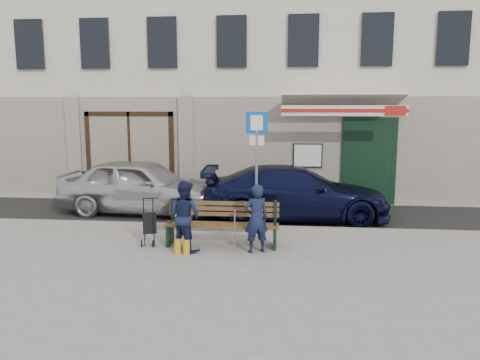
# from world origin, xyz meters

# --- Properties ---
(ground) EXTENTS (80.00, 80.00, 0.00)m
(ground) POSITION_xyz_m (0.00, 0.00, 0.00)
(ground) COLOR #9E9991
(ground) RESTS_ON ground
(asphalt_lane) EXTENTS (60.00, 3.20, 0.01)m
(asphalt_lane) POSITION_xyz_m (0.00, 3.10, 0.01)
(asphalt_lane) COLOR #282828
(asphalt_lane) RESTS_ON ground
(curb) EXTENTS (60.00, 0.18, 0.12)m
(curb) POSITION_xyz_m (0.00, 1.50, 0.06)
(curb) COLOR #9E9384
(curb) RESTS_ON ground
(building) EXTENTS (20.00, 8.27, 10.00)m
(building) POSITION_xyz_m (0.01, 8.45, 4.97)
(building) COLOR beige
(building) RESTS_ON ground
(car_silver) EXTENTS (4.60, 2.19, 1.52)m
(car_silver) POSITION_xyz_m (-2.28, 3.01, 0.76)
(car_silver) COLOR silver
(car_silver) RESTS_ON ground
(car_navy) EXTENTS (4.91, 2.24, 1.39)m
(car_navy) POSITION_xyz_m (1.92, 2.77, 0.70)
(car_navy) COLOR black
(car_navy) RESTS_ON ground
(parking_sign) EXTENTS (0.52, 0.08, 2.80)m
(parking_sign) POSITION_xyz_m (0.96, 1.83, 1.89)
(parking_sign) COLOR gray
(parking_sign) RESTS_ON ground
(bench) EXTENTS (2.40, 1.17, 0.98)m
(bench) POSITION_xyz_m (0.30, 0.27, 0.46)
(bench) COLOR brown
(bench) RESTS_ON ground
(man) EXTENTS (0.60, 0.51, 1.40)m
(man) POSITION_xyz_m (1.09, -0.12, 0.70)
(man) COLOR #141C39
(man) RESTS_ON ground
(woman) EXTENTS (0.88, 0.82, 1.45)m
(woman) POSITION_xyz_m (-0.36, -0.15, 0.72)
(woman) COLOR #161C3D
(woman) RESTS_ON ground
(stroller) EXTENTS (0.35, 0.45, 0.99)m
(stroller) POSITION_xyz_m (-1.21, 0.20, 0.44)
(stroller) COLOR black
(stroller) RESTS_ON ground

